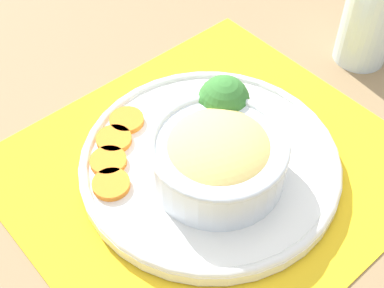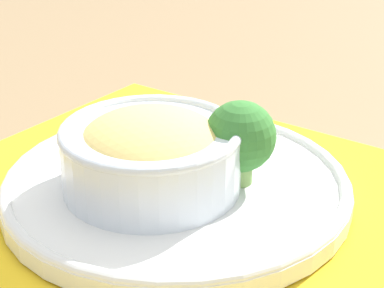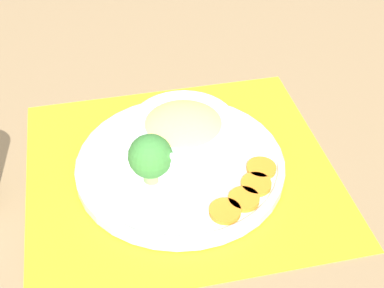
% 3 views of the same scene
% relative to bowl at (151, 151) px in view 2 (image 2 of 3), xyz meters
% --- Properties ---
extents(ground_plane, '(4.00, 4.00, 0.00)m').
position_rel_bowl_xyz_m(ground_plane, '(0.01, 0.02, -0.05)').
color(ground_plane, '#8C704C').
extents(placemat, '(0.47, 0.43, 0.00)m').
position_rel_bowl_xyz_m(placemat, '(0.01, 0.02, -0.05)').
color(placemat, yellow).
rests_on(placemat, ground_plane).
extents(plate, '(0.31, 0.31, 0.02)m').
position_rel_bowl_xyz_m(plate, '(0.01, 0.02, -0.04)').
color(plate, white).
rests_on(plate, placemat).
extents(bowl, '(0.16, 0.16, 0.07)m').
position_rel_bowl_xyz_m(bowl, '(0.00, 0.00, 0.00)').
color(bowl, silver).
rests_on(bowl, plate).
extents(broccoli_floret, '(0.06, 0.06, 0.08)m').
position_rel_bowl_xyz_m(broccoli_floret, '(0.05, 0.05, 0.01)').
color(broccoli_floret, '#84AD5B').
rests_on(broccoli_floret, plate).
extents(carrot_slice_near, '(0.04, 0.04, 0.01)m').
position_rel_bowl_xyz_m(carrot_slice_near, '(-0.03, 0.13, -0.03)').
color(carrot_slice_near, orange).
rests_on(carrot_slice_near, plate).
extents(carrot_slice_middle, '(0.04, 0.04, 0.01)m').
position_rel_bowl_xyz_m(carrot_slice_middle, '(-0.06, 0.12, -0.03)').
color(carrot_slice_middle, orange).
rests_on(carrot_slice_middle, plate).
extents(carrot_slice_far, '(0.04, 0.04, 0.01)m').
position_rel_bowl_xyz_m(carrot_slice_far, '(-0.09, 0.09, -0.03)').
color(carrot_slice_far, orange).
rests_on(carrot_slice_far, plate).
extents(carrot_slice_extra, '(0.04, 0.04, 0.01)m').
position_rel_bowl_xyz_m(carrot_slice_extra, '(-0.10, 0.06, -0.03)').
color(carrot_slice_extra, orange).
rests_on(carrot_slice_extra, plate).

